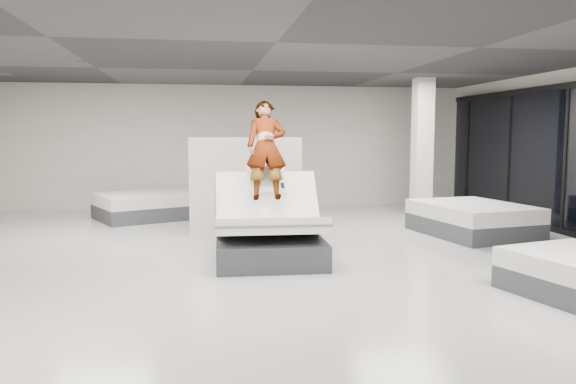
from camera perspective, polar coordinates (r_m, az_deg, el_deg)
The scene contains 8 objects.
room at distance 7.90m, azimuth -1.14°, elevation 3.40°, with size 14.00×14.04×3.20m.
hero_bed at distance 8.73m, azimuth -2.00°, elevation -4.12°, with size 1.69×2.20×1.43m.
person at distance 8.96m, azimuth -2.21°, elevation 2.26°, with size 0.64×0.42×1.77m, color slate.
remote at distance 8.65m, azimuth -0.56°, elevation 0.66°, with size 0.05×0.14×0.03m, color black.
divider_panel at distance 10.32m, azimuth -4.33°, elevation 0.33°, with size 2.07×0.09×1.88m, color white.
flat_bed_right_far at distance 11.39m, azimuth 18.25°, elevation -2.66°, with size 2.00×2.46×0.61m.
flat_bed_left_far at distance 13.28m, azimuth -14.02°, elevation -1.36°, with size 2.65×2.38×0.60m.
column at distance 13.32m, azimuth 13.46°, elevation 4.30°, with size 0.40×0.40×3.20m, color silver.
Camera 1 is at (-1.07, -7.81, 1.96)m, focal length 35.00 mm.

